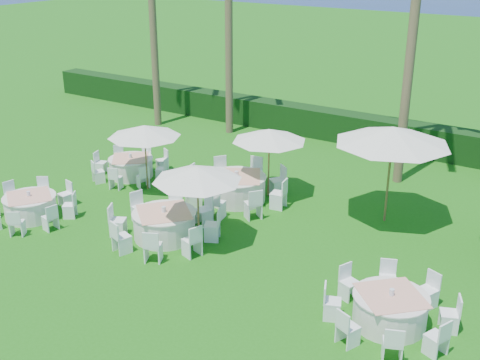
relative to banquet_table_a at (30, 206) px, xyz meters
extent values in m
plane|color=#1B6311|center=(5.60, 0.14, -0.37)|extent=(120.00, 120.00, 0.00)
cube|color=black|center=(5.60, 12.14, 0.23)|extent=(34.00, 1.00, 1.20)
cylinder|color=silver|center=(0.00, 0.00, -0.04)|extent=(1.53, 1.53, 0.66)
cylinder|color=silver|center=(0.00, 0.00, 0.30)|extent=(1.59, 1.59, 0.03)
cube|color=#E29B80|center=(0.00, 0.00, 0.33)|extent=(1.71, 1.71, 0.01)
cylinder|color=silver|center=(0.00, 0.00, 0.41)|extent=(0.11, 0.11, 0.14)
cube|color=white|center=(1.00, 0.65, 0.03)|extent=(0.51, 0.51, 0.79)
cube|color=white|center=(0.25, 1.16, 0.03)|extent=(0.44, 0.44, 0.79)
cube|color=white|center=(-0.65, 1.00, 0.03)|extent=(0.51, 0.51, 0.79)
cube|color=white|center=(-1.16, 0.25, 0.03)|extent=(0.44, 0.44, 0.79)
cube|color=white|center=(0.65, -1.00, 0.03)|extent=(0.51, 0.51, 0.79)
cube|color=white|center=(1.16, -0.25, 0.03)|extent=(0.44, 0.44, 0.79)
cylinder|color=silver|center=(4.29, 1.16, 0.01)|extent=(1.74, 1.74, 0.76)
cylinder|color=silver|center=(4.29, 1.16, 0.40)|extent=(1.81, 1.81, 0.03)
cube|color=#E29B80|center=(4.29, 1.16, 0.42)|extent=(1.98, 1.98, 0.01)
cylinder|color=silver|center=(4.29, 1.16, 0.51)|extent=(0.12, 0.12, 0.16)
cube|color=white|center=(5.51, 1.77, 0.09)|extent=(0.57, 0.57, 0.91)
cube|color=white|center=(4.72, 2.45, 0.09)|extent=(0.54, 0.54, 0.91)
cube|color=white|center=(3.68, 2.38, 0.09)|extent=(0.57, 0.57, 0.91)
cube|color=white|center=(3.00, 1.60, 0.09)|extent=(0.54, 0.54, 0.91)
cube|color=white|center=(3.07, 0.56, 0.09)|extent=(0.57, 0.57, 0.91)
cube|color=white|center=(3.86, -0.13, 0.09)|extent=(0.54, 0.54, 0.91)
cube|color=white|center=(4.90, -0.05, 0.09)|extent=(0.57, 0.57, 0.91)
cube|color=white|center=(5.58, 0.73, 0.09)|extent=(0.54, 0.54, 0.91)
cylinder|color=silver|center=(11.09, 0.59, -0.02)|extent=(1.60, 1.60, 0.69)
cylinder|color=silver|center=(11.09, 0.59, 0.34)|extent=(1.67, 1.67, 0.03)
cube|color=#E29B80|center=(11.09, 0.59, 0.36)|extent=(1.83, 1.83, 0.01)
cylinder|color=silver|center=(11.09, 0.59, 0.45)|extent=(0.11, 0.11, 0.15)
cube|color=white|center=(12.25, 1.06, 0.05)|extent=(0.51, 0.51, 0.83)
cube|color=white|center=(11.58, 1.75, 0.05)|extent=(0.51, 0.51, 0.83)
cube|color=white|center=(10.62, 1.75, 0.05)|extent=(0.51, 0.51, 0.83)
cube|color=white|center=(9.94, 1.08, 0.05)|extent=(0.51, 0.51, 0.83)
cube|color=white|center=(9.93, 0.13, 0.05)|extent=(0.51, 0.51, 0.83)
cube|color=white|center=(10.60, -0.56, 0.05)|extent=(0.51, 0.51, 0.83)
cube|color=white|center=(11.56, -0.57, 0.05)|extent=(0.51, 0.51, 0.83)
cube|color=white|center=(12.24, 0.11, 0.05)|extent=(0.51, 0.51, 0.83)
cylinder|color=silver|center=(0.26, 4.21, -0.04)|extent=(1.52, 1.52, 0.66)
cylinder|color=silver|center=(0.26, 4.21, 0.30)|extent=(1.58, 1.58, 0.03)
cube|color=#E29B80|center=(0.26, 4.21, 0.33)|extent=(1.73, 1.73, 0.01)
cylinder|color=silver|center=(0.26, 4.21, 0.41)|extent=(0.11, 0.11, 0.14)
cube|color=white|center=(1.40, 4.55, 0.03)|extent=(0.46, 0.46, 0.79)
cube|color=white|center=(0.83, 5.25, 0.03)|extent=(0.50, 0.50, 0.79)
cube|color=white|center=(-0.08, 5.35, 0.03)|extent=(0.46, 0.46, 0.79)
cube|color=white|center=(-0.78, 4.77, 0.03)|extent=(0.50, 0.50, 0.79)
cube|color=white|center=(-0.88, 3.87, 0.03)|extent=(0.46, 0.46, 0.79)
cube|color=white|center=(-0.30, 3.16, 0.03)|extent=(0.50, 0.50, 0.79)
cube|color=white|center=(0.60, 3.07, 0.03)|extent=(0.46, 0.46, 0.79)
cube|color=white|center=(1.31, 3.64, 0.03)|extent=(0.50, 0.50, 0.79)
cylinder|color=silver|center=(4.58, 4.47, 0.03)|extent=(1.85, 1.85, 0.80)
cylinder|color=silver|center=(4.58, 4.47, 0.45)|extent=(1.93, 1.93, 0.03)
cube|color=#E29B80|center=(4.58, 4.47, 0.47)|extent=(2.05, 2.05, 0.01)
cylinder|color=silver|center=(4.58, 4.47, 0.56)|extent=(0.13, 0.13, 0.17)
cube|color=white|center=(6.01, 4.67, 0.11)|extent=(0.51, 0.51, 0.96)
cube|color=white|center=(5.45, 5.62, 0.11)|extent=(0.63, 0.63, 0.96)
cube|color=white|center=(4.37, 5.90, 0.11)|extent=(0.51, 0.51, 0.96)
cube|color=white|center=(3.42, 5.33, 0.11)|extent=(0.63, 0.63, 0.96)
cube|color=white|center=(3.15, 4.26, 0.11)|extent=(0.51, 0.51, 0.96)
cube|color=white|center=(3.71, 3.31, 0.11)|extent=(0.63, 0.63, 0.96)
cube|color=white|center=(4.78, 3.03, 0.11)|extent=(0.51, 0.51, 0.96)
cube|color=white|center=(5.74, 3.60, 0.11)|extent=(0.63, 0.63, 0.96)
cylinder|color=brown|center=(1.51, 3.63, 0.71)|extent=(0.05, 0.05, 2.16)
cone|color=silver|center=(1.51, 3.63, 1.69)|extent=(2.41, 2.41, 0.39)
sphere|color=brown|center=(1.51, 3.63, 1.82)|extent=(0.09, 0.09, 0.09)
cylinder|color=brown|center=(5.34, 1.37, 0.74)|extent=(0.05, 0.05, 2.21)
cone|color=silver|center=(5.34, 1.37, 1.74)|extent=(2.44, 2.44, 0.40)
sphere|color=brown|center=(5.34, 1.37, 1.87)|extent=(0.09, 0.09, 0.09)
cylinder|color=brown|center=(5.25, 5.36, 0.73)|extent=(0.05, 0.05, 2.20)
cone|color=silver|center=(5.25, 5.36, 1.73)|extent=(2.41, 2.41, 0.40)
sphere|color=brown|center=(5.25, 5.36, 1.86)|extent=(0.09, 0.09, 0.09)
cylinder|color=brown|center=(9.17, 5.60, 1.05)|extent=(0.07, 0.07, 2.84)
cone|color=silver|center=(9.17, 5.60, 2.33)|extent=(3.36, 3.36, 0.51)
sphere|color=brown|center=(9.17, 5.60, 2.50)|extent=(0.11, 0.11, 0.11)
cylinder|color=brown|center=(0.28, 10.52, 4.67)|extent=(0.32, 0.32, 10.08)
cylinder|color=brown|center=(8.43, 8.90, 5.40)|extent=(0.32, 0.32, 11.53)
camera|label=1|loc=(14.34, -10.56, 7.54)|focal=45.00mm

